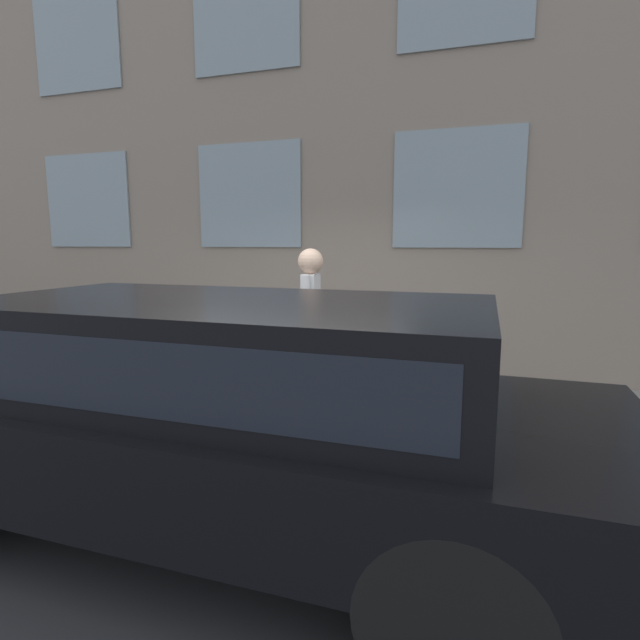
{
  "coord_description": "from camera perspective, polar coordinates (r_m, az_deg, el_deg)",
  "views": [
    {
      "loc": [
        -3.97,
        -1.91,
        1.95
      ],
      "look_at": [
        0.93,
        -0.28,
        1.15
      ],
      "focal_mm": 28.0,
      "sensor_mm": 36.0,
      "label": 1
    }
  ],
  "objects": [
    {
      "name": "ground_plane",
      "position": [
        4.82,
        -6.88,
        -15.1
      ],
      "size": [
        80.0,
        80.0,
        0.0
      ],
      "primitive_type": "plane",
      "color": "#2D2D30"
    },
    {
      "name": "parked_truck_black_near",
      "position": [
        3.38,
        -11.65,
        -8.56
      ],
      "size": [
        1.92,
        5.25,
        1.59
      ],
      "color": "black",
      "rests_on": "ground_plane"
    },
    {
      "name": "sidewalk",
      "position": [
        6.05,
        -0.91,
        -9.25
      ],
      "size": [
        2.92,
        60.0,
        0.14
      ],
      "color": "gray",
      "rests_on": "ground_plane"
    },
    {
      "name": "person",
      "position": [
        5.53,
        -1.08,
        0.95
      ],
      "size": [
        0.42,
        0.28,
        1.75
      ],
      "rotation": [
        0.0,
        0.0,
        1.34
      ],
      "color": "#726651",
      "rests_on": "sidewalk"
    },
    {
      "name": "building_facade",
      "position": [
        7.73,
        3.48,
        28.04
      ],
      "size": [
        0.33,
        40.0,
        8.97
      ],
      "color": "gray",
      "rests_on": "ground_plane"
    },
    {
      "name": "fire_hydrant",
      "position": [
        5.06,
        1.19,
        -7.67
      ],
      "size": [
        0.34,
        0.45,
        0.73
      ],
      "color": "gray",
      "rests_on": "sidewalk"
    }
  ]
}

